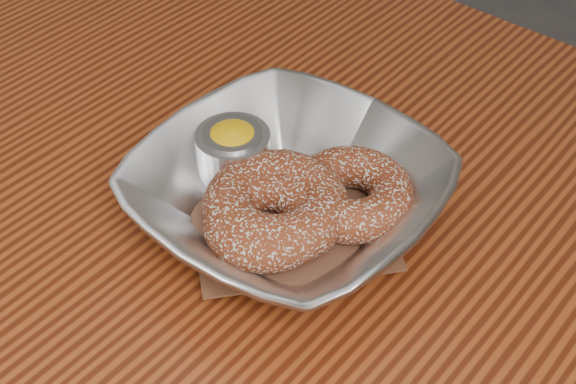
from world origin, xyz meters
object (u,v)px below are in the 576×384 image
Objects in this scene: serving_bowl at (288,195)px; ramekin at (233,152)px; donut_front at (266,220)px; donut_back at (351,193)px; table at (207,291)px; donut_extra at (276,206)px.

serving_bowl is 0.06m from ramekin.
donut_front is 0.07m from ramekin.
ramekin is (-0.06, 0.01, 0.01)m from serving_bowl.
donut_back is at bearing 63.62° from donut_front.
serving_bowl is at bearing -5.11° from ramekin.
donut_back is 0.07m from donut_front.
ramekin is at bearing 151.20° from donut_front.
table is 0.14m from donut_extra.
donut_back is 0.10m from ramekin.
donut_front is (0.07, 0.01, 0.13)m from table.
ramekin reaches higher than donut_back.
table is 0.14m from donut_front.
serving_bowl is 2.38× the size of donut_back.
serving_bowl reaches higher than donut_extra.
donut_back is 0.87× the size of donut_extra.
table is 5.42× the size of serving_bowl.
table is 11.20× the size of donut_extra.
ramekin is at bearing 174.89° from serving_bowl.
donut_back is at bearing 15.78° from ramekin.
ramekin reaches higher than donut_extra.
donut_back and donut_front have the same top height.
ramekin reaches higher than donut_front.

